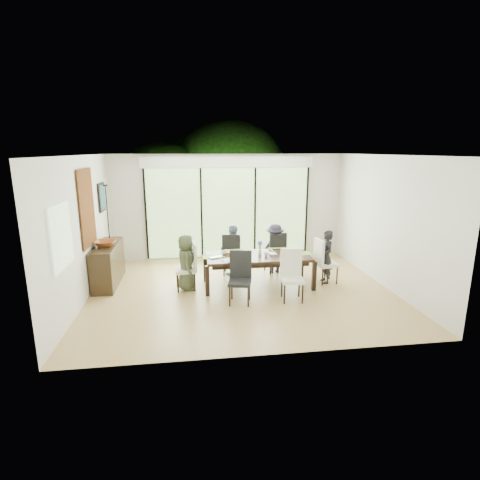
{
  "coord_description": "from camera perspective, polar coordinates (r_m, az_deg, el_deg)",
  "views": [
    {
      "loc": [
        -1.01,
        -7.11,
        2.79
      ],
      "look_at": [
        0.0,
        0.25,
        1.0
      ],
      "focal_mm": 28.0,
      "sensor_mm": 36.0,
      "label": 1
    }
  ],
  "objects": [
    {
      "name": "foliage_left",
      "position": [
        12.41,
        -11.5,
        7.04
      ],
      "size": [
        3.2,
        3.2,
        3.2
      ],
      "primitive_type": "sphere",
      "color": "#14380F",
      "rests_on": "ground"
    },
    {
      "name": "bowl",
      "position": [
        8.24,
        -19.85,
        -0.46
      ],
      "size": [
        0.45,
        0.45,
        0.11
      ],
      "primitive_type": "imported",
      "color": "brown",
      "rests_on": "sideboard"
    },
    {
      "name": "table_leg_fl",
      "position": [
        7.36,
        -5.0,
        -6.24
      ],
      "size": [
        0.08,
        0.08,
        0.61
      ],
      "primitive_type": "cube",
      "color": "black",
      "rests_on": "floor"
    },
    {
      "name": "floor",
      "position": [
        7.71,
        0.25,
        -7.71
      ],
      "size": [
        6.0,
        5.0,
        0.01
      ],
      "primitive_type": "cube",
      "color": "olive",
      "rests_on": "ground"
    },
    {
      "name": "tablet_far_l",
      "position": [
        8.05,
        -0.15,
        -1.68
      ],
      "size": [
        0.23,
        0.16,
        0.01
      ],
      "primitive_type": "cube",
      "color": "black",
      "rests_on": "table_top"
    },
    {
      "name": "foliage_right",
      "position": [
        12.63,
        7.03,
        6.49
      ],
      "size": [
        2.8,
        2.8,
        2.8
      ],
      "primitive_type": "sphere",
      "color": "#14380F",
      "rests_on": "ground"
    },
    {
      "name": "table_top",
      "position": [
        7.78,
        2.76,
        -2.52
      ],
      "size": [
        2.13,
        0.98,
        0.05
      ],
      "primitive_type": "cube",
      "color": "black",
      "rests_on": "floor"
    },
    {
      "name": "person_far_right",
      "position": [
        8.69,
        5.32,
        -1.3
      ],
      "size": [
        0.55,
        0.37,
        1.15
      ],
      "primitive_type": "imported",
      "rotation": [
        0.0,
        0.0,
        3.2
      ],
      "color": "#251F2F",
      "rests_on": "floor"
    },
    {
      "name": "glass_doors",
      "position": [
        9.77,
        -1.77,
        4.17
      ],
      "size": [
        4.2,
        0.02,
        2.3
      ],
      "primitive_type": "cube",
      "color": "#598C3F",
      "rests_on": "wall_back"
    },
    {
      "name": "platter_snacks",
      "position": [
        7.4,
        -1.01,
        -2.89
      ],
      "size": [
        0.18,
        0.18,
        0.01
      ],
      "primitive_type": "cube",
      "color": "#C96A17",
      "rests_on": "table_top"
    },
    {
      "name": "person_far_left",
      "position": [
        8.53,
        -1.24,
        -1.54
      ],
      "size": [
        0.58,
        0.42,
        1.15
      ],
      "primitive_type": "imported",
      "rotation": [
        0.0,
        0.0,
        3.31
      ],
      "color": "slate",
      "rests_on": "floor"
    },
    {
      "name": "candlestick_pan",
      "position": [
        8.49,
        -19.87,
        7.85
      ],
      "size": [
        0.1,
        0.1,
        0.03
      ],
      "primitive_type": "cylinder",
      "color": "black",
      "rests_on": "sideboard"
    },
    {
      "name": "mullion_c",
      "position": [
        9.86,
        2.29,
        4.25
      ],
      "size": [
        0.05,
        0.04,
        2.3
      ],
      "primitive_type": "cube",
      "color": "black",
      "rests_on": "wall_back"
    },
    {
      "name": "wall_back",
      "position": [
        9.78,
        -1.8,
        5.07
      ],
      "size": [
        6.0,
        0.02,
        2.7
      ],
      "primitive_type": "cube",
      "color": "beige",
      "rests_on": "floor"
    },
    {
      "name": "laptop",
      "position": [
        7.57,
        -3.45,
        -2.69
      ],
      "size": [
        0.35,
        0.3,
        0.02
      ],
      "primitive_type": "imported",
      "rotation": [
        0.0,
        0.0,
        0.45
      ],
      "color": "silver",
      "rests_on": "table_top"
    },
    {
      "name": "book",
      "position": [
        7.87,
        4.48,
        -2.11
      ],
      "size": [
        0.17,
        0.22,
        0.02
      ],
      "primitive_type": "imported",
      "rotation": [
        0.0,
        0.0,
        0.14
      ],
      "color": "white",
      "rests_on": "table_top"
    },
    {
      "name": "sideboard",
      "position": [
        8.45,
        -19.46,
        -3.48
      ],
      "size": [
        0.43,
        1.52,
        0.86
      ],
      "primitive_type": "cube",
      "color": "black",
      "rests_on": "floor"
    },
    {
      "name": "tapestry",
      "position": [
        7.84,
        -22.27,
        4.54
      ],
      "size": [
        0.02,
        1.0,
        1.5
      ],
      "primitive_type": "cube",
      "color": "brown",
      "rests_on": "wall_left"
    },
    {
      "name": "person_right_end",
      "position": [
        8.19,
        12.99,
        -2.52
      ],
      "size": [
        0.34,
        0.54,
        1.15
      ],
      "primitive_type": "imported",
      "rotation": [
        0.0,
        0.0,
        -1.56
      ],
      "color": "black",
      "rests_on": "floor"
    },
    {
      "name": "placemat_right",
      "position": [
        8.0,
        9.47,
        -2.03
      ],
      "size": [
        0.39,
        0.28,
        0.01
      ],
      "primitive_type": "cube",
      "color": "#76A83C",
      "rests_on": "table_top"
    },
    {
      "name": "chair_near_right",
      "position": [
        7.13,
        8.0,
        -5.43
      ],
      "size": [
        0.45,
        0.45,
        0.98
      ],
      "primitive_type": null,
      "rotation": [
        0.0,
        0.0,
        -0.1
      ],
      "color": "white",
      "rests_on": "floor"
    },
    {
      "name": "chair_far_left",
      "position": [
        8.57,
        -1.25,
        -2.05
      ],
      "size": [
        0.48,
        0.48,
        0.98
      ],
      "primitive_type": null,
      "rotation": [
        0.0,
        0.0,
        2.95
      ],
      "color": "black",
      "rests_on": "floor"
    },
    {
      "name": "art_canvas",
      "position": [
        9.09,
        -20.2,
        6.14
      ],
      "size": [
        0.01,
        0.45,
        0.55
      ],
      "primitive_type": "cube",
      "color": "#18424E",
      "rests_on": "wall_left"
    },
    {
      "name": "mullion_b",
      "position": [
        9.71,
        -5.89,
        4.05
      ],
      "size": [
        0.05,
        0.04,
        2.3
      ],
      "primitive_type": "cube",
      "color": "black",
      "rests_on": "wall_back"
    },
    {
      "name": "hyacinth_stems",
      "position": [
        7.79,
        3.07,
        -1.09
      ],
      "size": [
        0.04,
        0.04,
        0.14
      ],
      "primitive_type": "cylinder",
      "color": "#337226",
      "rests_on": "table_top"
    },
    {
      "name": "art_frame",
      "position": [
        9.09,
        -20.33,
        6.14
      ],
      "size": [
        0.03,
        0.55,
        0.65
      ],
      "primitive_type": "cube",
      "color": "black",
      "rests_on": "wall_left"
    },
    {
      "name": "cup_a",
      "position": [
        7.81,
        -2.5,
        -1.92
      ],
      "size": [
        0.13,
        0.13,
        0.09
      ],
      "primitive_type": "imported",
      "rotation": [
        0.0,
        0.0,
        0.2
      ],
      "color": "white",
      "rests_on": "table_top"
    },
    {
      "name": "blinds_header",
      "position": [
        9.63,
        -1.82,
        11.81
      ],
      "size": [
        4.4,
        0.06,
        0.28
      ],
      "primitive_type": "cube",
      "color": "white",
      "rests_on": "wall_back"
    },
    {
      "name": "wall_left",
      "position": [
        7.53,
        -23.06,
        1.42
      ],
      "size": [
        0.02,
        5.0,
        2.7
      ],
      "primitive_type": "cube",
      "color": "silver",
      "rests_on": "floor"
    },
    {
      "name": "tablet_far_r",
      "position": [
        8.2,
        5.75,
        -1.46
      ],
      "size": [
        0.21,
        0.15,
        0.01
      ],
      "primitive_type": "cube",
      "color": "black",
      "rests_on": "table_top"
    },
    {
      "name": "placemat_far_l",
      "position": [
        8.09,
        -0.9,
        -1.67
      ],
      "size": [
        0.39,
        0.28,
        0.01
      ],
      "primitive_type": "cube",
      "color": "#ACC245",
      "rests_on": "table_top"
    },
    {
      "name": "wall_front",
      "position": [
        4.93,
        4.37,
        -3.5
      ],
      "size": [
        6.0,
        0.02,
        2.7
      ],
      "primitive_type": "cube",
      "color": "silver",
      "rests_on": "floor"
    },
    {
      "name": "table_leg_fr",
      "position": [
        7.75,
        11.22,
        -5.41
      ],
      "size": [
        0.08,
        0.08,
        0.61
      ],
      "primitive_type": "cube",
      "color": "black",
      "rests_on": "floor"
    },
    {
      "name": "papers",
      "position": [
        7.88,
        7.84,
        -2.21
      ],
      "size": [
        0.27,
        0.2,
        0.0
      ],
      "primitive_type": "cube",
      "color": "white",
      "rests_on": "table_top"
    },
    {
      "name": "placemat_paper",
      "position": [
        7.41,
        -1.01,
        -3.1
      ],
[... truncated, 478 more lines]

